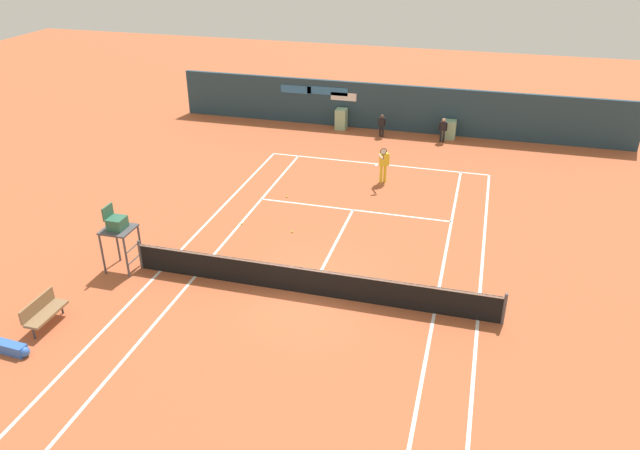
% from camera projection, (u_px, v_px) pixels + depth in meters
% --- Properties ---
extents(ground_plane, '(80.00, 80.00, 0.01)m').
position_uv_depth(ground_plane, '(314.00, 284.00, 20.17)').
color(ground_plane, '#B25633').
extents(tennis_net, '(12.10, 0.10, 1.07)m').
position_uv_depth(tennis_net, '(309.00, 280.00, 19.44)').
color(tennis_net, '#4C4C51').
rests_on(tennis_net, ground_plane).
extents(sponsor_back_wall, '(25.00, 1.02, 2.55)m').
position_uv_depth(sponsor_back_wall, '(396.00, 109.00, 33.63)').
color(sponsor_back_wall, '#233D4C').
rests_on(sponsor_back_wall, ground_plane).
extents(umpire_chair, '(1.00, 1.00, 2.35)m').
position_uv_depth(umpire_chair, '(118.00, 228.00, 20.35)').
color(umpire_chair, '#47474C').
rests_on(umpire_chair, ground_plane).
extents(player_bench, '(0.54, 1.45, 0.88)m').
position_uv_depth(player_bench, '(43.00, 311.00, 17.98)').
color(player_bench, '#38383D').
rests_on(player_bench, ground_plane).
extents(equipment_bag, '(1.08, 0.36, 0.32)m').
position_uv_depth(equipment_bag, '(14.00, 349.00, 16.96)').
color(equipment_bag, blue).
rests_on(equipment_bag, ground_plane).
extents(player_on_baseline, '(0.48, 0.85, 1.84)m').
position_uv_depth(player_on_baseline, '(384.00, 162.00, 27.27)').
color(player_on_baseline, yellow).
rests_on(player_on_baseline, ground_plane).
extents(ball_kid_centre_post, '(0.43, 0.18, 1.30)m').
position_uv_depth(ball_kid_centre_post, '(443.00, 128.00, 32.14)').
color(ball_kid_centre_post, black).
rests_on(ball_kid_centre_post, ground_plane).
extents(ball_kid_left_post, '(0.41, 0.19, 1.24)m').
position_uv_depth(ball_kid_left_post, '(382.00, 124.00, 32.92)').
color(ball_kid_left_post, black).
rests_on(ball_kid_left_post, ground_plane).
extents(tennis_ball_near_service_line, '(0.07, 0.07, 0.07)m').
position_uv_depth(tennis_ball_near_service_line, '(242.00, 224.00, 23.97)').
color(tennis_ball_near_service_line, '#CCE033').
rests_on(tennis_ball_near_service_line, ground_plane).
extents(tennis_ball_mid_court, '(0.07, 0.07, 0.07)m').
position_uv_depth(tennis_ball_mid_court, '(292.00, 232.00, 23.38)').
color(tennis_ball_mid_court, '#CCE033').
rests_on(tennis_ball_mid_court, ground_plane).
extents(tennis_ball_by_sideline, '(0.07, 0.07, 0.07)m').
position_uv_depth(tennis_ball_by_sideline, '(287.00, 197.00, 26.23)').
color(tennis_ball_by_sideline, '#CCE033').
rests_on(tennis_ball_by_sideline, ground_plane).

